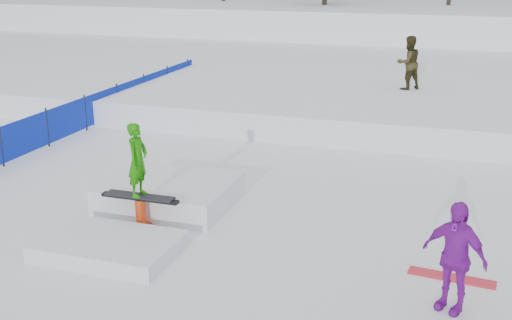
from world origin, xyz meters
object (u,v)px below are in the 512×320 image
(safety_fence, at_px, (85,112))
(jib_rail_feature, at_px, (154,204))
(walker_olive, at_px, (408,63))
(spectator_purple, at_px, (454,257))

(safety_fence, distance_m, jib_rail_feature, 7.65)
(jib_rail_feature, bearing_deg, safety_fence, 132.62)
(walker_olive, relative_size, jib_rail_feature, 0.41)
(safety_fence, xyz_separation_m, walker_olive, (9.03, 5.51, 1.14))
(safety_fence, relative_size, spectator_purple, 9.28)
(safety_fence, height_order, walker_olive, walker_olive)
(spectator_purple, bearing_deg, jib_rail_feature, -171.40)
(spectator_purple, bearing_deg, safety_fence, 171.83)
(safety_fence, bearing_deg, jib_rail_feature, -47.38)
(safety_fence, relative_size, walker_olive, 8.94)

